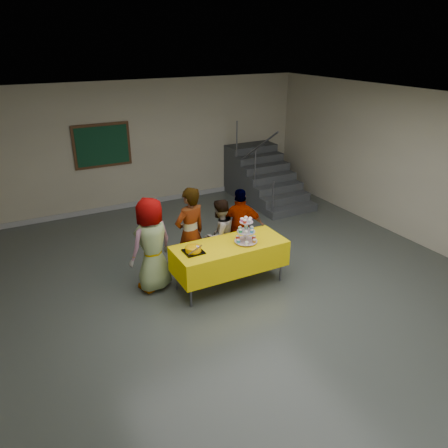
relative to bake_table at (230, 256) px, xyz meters
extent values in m
plane|color=#4C514C|center=(0.17, -0.60, -0.56)|extent=(10.00, 10.00, 0.00)
cube|color=#B5AC91|center=(0.17, 4.40, 0.94)|extent=(8.00, 0.04, 3.00)
cube|color=#B5AC91|center=(4.17, -0.60, 0.94)|extent=(0.04, 10.00, 3.00)
cube|color=silver|center=(0.17, -0.60, 2.44)|extent=(8.00, 10.00, 0.04)
cube|color=#999999|center=(0.17, 4.38, -0.50)|extent=(7.90, 0.03, 0.12)
cylinder|color=#595960|center=(-0.84, -0.29, -0.19)|extent=(0.04, 0.04, 0.73)
cylinder|color=#595960|center=(0.84, -0.29, -0.19)|extent=(0.04, 0.04, 0.73)
cylinder|color=#595960|center=(-0.84, 0.29, -0.19)|extent=(0.04, 0.04, 0.73)
cylinder|color=#595960|center=(0.84, 0.29, -0.19)|extent=(0.04, 0.04, 0.73)
cube|color=#595960|center=(0.00, 0.00, 0.18)|extent=(1.80, 0.70, 0.02)
cube|color=yellow|center=(0.00, 0.00, -0.01)|extent=(1.88, 0.78, 0.44)
cylinder|color=silver|center=(0.26, -0.08, 0.22)|extent=(0.18, 0.18, 0.01)
cylinder|color=silver|center=(0.26, -0.08, 0.42)|extent=(0.02, 0.02, 0.42)
cylinder|color=silver|center=(0.26, -0.08, 0.24)|extent=(0.38, 0.38, 0.01)
cylinder|color=silver|center=(0.26, -0.08, 0.41)|extent=(0.30, 0.30, 0.01)
cylinder|color=silver|center=(0.26, -0.08, 0.58)|extent=(0.22, 0.22, 0.01)
cube|color=black|center=(-0.65, 0.01, 0.22)|extent=(0.30, 0.30, 0.02)
cylinder|color=#FBAA00|center=(-0.65, 0.01, 0.27)|extent=(0.25, 0.25, 0.07)
ellipsoid|color=#FBAA00|center=(-0.65, 0.01, 0.30)|extent=(0.25, 0.25, 0.05)
ellipsoid|color=white|center=(-0.60, -0.02, 0.32)|extent=(0.08, 0.08, 0.02)
cube|color=silver|center=(-0.67, -0.12, 0.32)|extent=(0.30, 0.16, 0.04)
imported|color=slate|center=(-1.15, 0.52, 0.24)|extent=(0.90, 0.74, 1.59)
imported|color=slate|center=(-0.46, 0.55, 0.27)|extent=(0.68, 0.53, 1.65)
imported|color=slate|center=(0.12, 0.59, 0.11)|extent=(0.75, 0.65, 1.32)
imported|color=slate|center=(0.53, 0.56, 0.17)|extent=(0.93, 0.67, 1.46)
cube|color=#424447|center=(2.87, 2.15, -0.47)|extent=(1.30, 0.30, 0.18)
cube|color=#424447|center=(2.87, 2.45, -0.38)|extent=(1.30, 0.30, 0.36)
cube|color=#424447|center=(2.87, 2.75, -0.29)|extent=(1.30, 0.30, 0.54)
cube|color=#424447|center=(2.87, 3.05, -0.20)|extent=(1.30, 0.30, 0.72)
cube|color=#424447|center=(2.87, 3.35, -0.11)|extent=(1.30, 0.30, 0.90)
cube|color=#424447|center=(2.87, 3.65, -0.02)|extent=(1.30, 0.30, 1.08)
cube|color=#424447|center=(2.87, 3.95, 0.07)|extent=(1.30, 0.30, 1.26)
cube|color=#424447|center=(2.87, 4.25, 0.07)|extent=(1.30, 0.30, 1.26)
cylinder|color=#595960|center=(2.27, 2.10, -0.11)|extent=(0.04, 0.04, 0.90)
cylinder|color=#595960|center=(2.27, 2.90, 0.43)|extent=(0.04, 0.04, 0.90)
cylinder|color=#595960|center=(2.27, 3.80, 0.97)|extent=(0.04, 0.04, 0.90)
cylinder|color=#595960|center=(2.27, 2.95, 0.88)|extent=(0.04, 1.85, 1.20)
cube|color=#472B16|center=(-0.94, 4.37, 1.04)|extent=(1.30, 0.04, 1.00)
cube|color=#143F25|center=(-0.94, 4.34, 1.04)|extent=(1.18, 0.02, 0.88)
camera|label=1|loc=(-3.09, -5.63, 3.34)|focal=35.00mm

